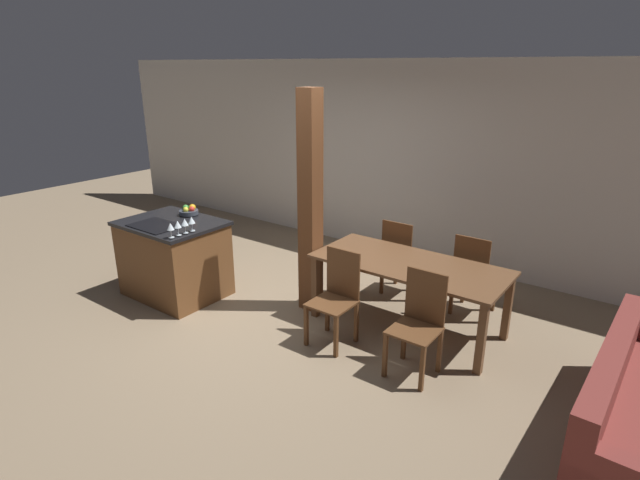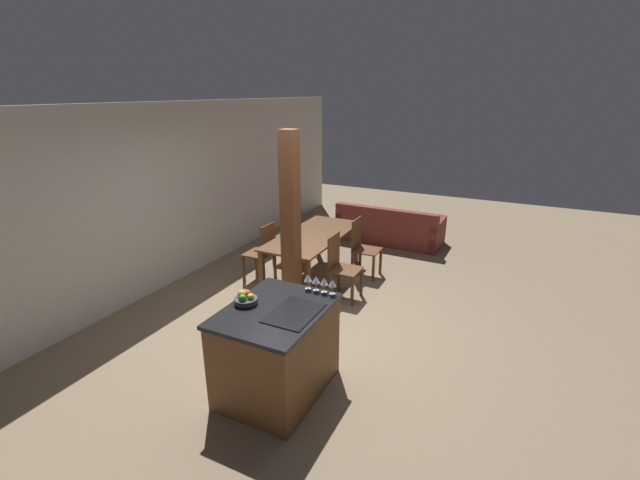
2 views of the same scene
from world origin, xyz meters
The scene contains 14 objects.
ground_plane centered at (0.00, 0.00, 0.00)m, with size 16.00×16.00×0.00m, color #847056.
wall_back centered at (0.00, 2.62, 1.35)m, with size 11.20×0.08×2.70m.
kitchen_island centered at (-1.23, -0.23, 0.46)m, with size 1.14×0.89×0.92m.
fruit_bowl centered at (-1.27, 0.08, 0.96)m, with size 0.23×0.23×0.12m.
wine_glass_near centered at (-0.74, -0.59, 1.04)m, with size 0.08×0.08×0.16m.
wine_glass_middle centered at (-0.74, -0.50, 1.04)m, with size 0.08×0.08×0.16m.
wine_glass_far centered at (-0.74, -0.41, 1.04)m, with size 0.08×0.08×0.16m.
wine_glass_end centered at (-0.74, -0.32, 1.04)m, with size 0.08×0.08×0.16m.
dining_table centered at (1.36, 0.69, 0.64)m, with size 1.95×0.87×0.73m.
dining_chair_near_left centered at (0.93, 0.03, 0.49)m, with size 0.40×0.40×0.94m.
dining_chair_near_right centered at (1.80, 0.03, 0.49)m, with size 0.40×0.40×0.94m.
dining_chair_far_left centered at (0.93, 1.35, 0.49)m, with size 0.40×0.40×0.94m.
dining_chair_far_right centered at (1.80, 1.35, 0.49)m, with size 0.40×0.40×0.94m.
timber_post centered at (0.28, 0.46, 1.20)m, with size 0.20×0.20×2.41m.
Camera 1 is at (3.42, -3.60, 2.62)m, focal length 28.00 mm.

